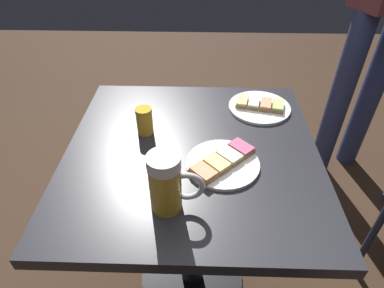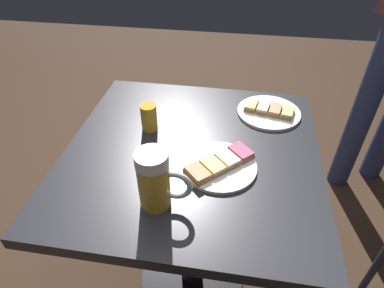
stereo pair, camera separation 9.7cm
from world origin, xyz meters
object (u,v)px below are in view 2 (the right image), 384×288
Objects in this scene: plate_near at (220,165)px; plate_far at (269,111)px; beer_glass_small at (149,118)px; beer_mug at (156,180)px.

plate_near is 0.33m from plate_far.
plate_far is 0.41m from beer_glass_small.
plate_far is 0.54m from beer_mug.
plate_near is 0.96× the size of plate_far.
beer_glass_small is (-0.15, 0.38, 0.03)m from plate_far.
plate_far is 1.34× the size of beer_mug.
beer_mug reaches higher than beer_glass_small.
plate_near is at bearing -42.20° from beer_mug.
beer_glass_small reaches higher than plate_far.
beer_glass_small is at bearing 58.37° from plate_near.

